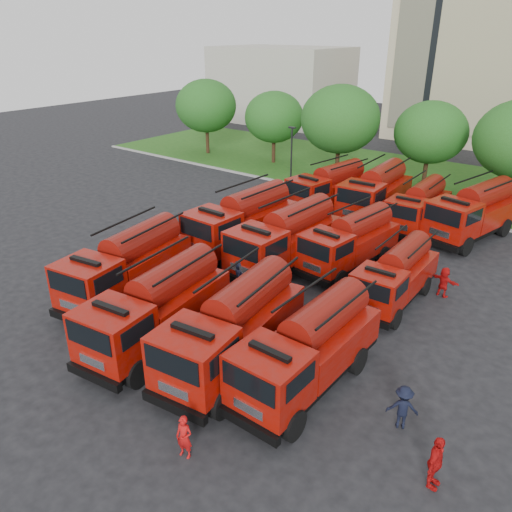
% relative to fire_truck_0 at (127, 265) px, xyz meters
% --- Properties ---
extents(ground, '(140.00, 140.00, 0.00)m').
position_rel_fire_truck_0_xyz_m(ground, '(5.89, 3.41, -1.74)').
color(ground, black).
rests_on(ground, ground).
extents(lawn, '(70.00, 16.00, 0.12)m').
position_rel_fire_truck_0_xyz_m(lawn, '(5.89, 29.41, -1.68)').
color(lawn, '#164A13').
rests_on(lawn, ground).
extents(curb, '(70.00, 0.30, 0.14)m').
position_rel_fire_truck_0_xyz_m(curb, '(5.89, 21.31, -1.67)').
color(curb, gray).
rests_on(curb, ground).
extents(side_building, '(18.00, 12.00, 10.00)m').
position_rel_fire_truck_0_xyz_m(side_building, '(-24.11, 47.41, 3.26)').
color(side_building, '#A7A494').
rests_on(side_building, ground).
extents(tree_0, '(6.30, 6.30, 7.70)m').
position_rel_fire_truck_0_xyz_m(tree_0, '(-18.11, 25.41, 3.28)').
color(tree_0, '#382314').
rests_on(tree_0, ground).
extents(tree_1, '(5.71, 5.71, 6.98)m').
position_rel_fire_truck_0_xyz_m(tree_1, '(-10.11, 26.41, 2.81)').
color(tree_1, '#382314').
rests_on(tree_1, ground).
extents(tree_2, '(6.72, 6.72, 8.22)m').
position_rel_fire_truck_0_xyz_m(tree_2, '(-2.11, 24.91, 3.62)').
color(tree_2, '#382314').
rests_on(tree_2, ground).
extents(tree_3, '(5.88, 5.88, 7.19)m').
position_rel_fire_truck_0_xyz_m(tree_3, '(4.89, 27.41, 2.94)').
color(tree_3, '#382314').
rests_on(tree_3, ground).
extents(lamp_post_0, '(0.60, 0.25, 5.11)m').
position_rel_fire_truck_0_xyz_m(lamp_post_0, '(-4.11, 20.61, 1.16)').
color(lamp_post_0, black).
rests_on(lamp_post_0, ground).
extents(fire_truck_0, '(3.75, 7.90, 3.45)m').
position_rel_fire_truck_0_xyz_m(fire_truck_0, '(0.00, 0.00, 0.00)').
color(fire_truck_0, black).
rests_on(fire_truck_0, ground).
extents(fire_truck_1, '(3.52, 7.80, 3.43)m').
position_rel_fire_truck_0_xyz_m(fire_truck_1, '(4.30, -1.88, -0.01)').
color(fire_truck_1, black).
rests_on(fire_truck_1, ground).
extents(fire_truck_2, '(3.58, 7.95, 3.50)m').
position_rel_fire_truck_0_xyz_m(fire_truck_2, '(7.86, -1.12, 0.02)').
color(fire_truck_2, black).
rests_on(fire_truck_2, ground).
extents(fire_truck_3, '(2.74, 7.27, 3.30)m').
position_rel_fire_truck_0_xyz_m(fire_truck_3, '(10.87, -0.38, -0.08)').
color(fire_truck_3, black).
rests_on(fire_truck_3, ground).
extents(fire_truck_4, '(3.13, 8.07, 3.64)m').
position_rel_fire_truck_0_xyz_m(fire_truck_4, '(0.80, 8.14, 0.09)').
color(fire_truck_4, black).
rests_on(fire_truck_4, ground).
extents(fire_truck_5, '(3.14, 7.96, 3.57)m').
position_rel_fire_truck_0_xyz_m(fire_truck_5, '(4.39, 7.55, 0.06)').
color(fire_truck_5, black).
rests_on(fire_truck_5, ground).
extents(fire_truck_6, '(3.16, 7.18, 3.17)m').
position_rel_fire_truck_0_xyz_m(fire_truck_6, '(7.21, 9.78, -0.14)').
color(fire_truck_6, black).
rests_on(fire_truck_6, ground).
extents(fire_truck_7, '(2.46, 6.42, 2.90)m').
position_rel_fire_truck_0_xyz_m(fire_truck_7, '(10.86, 7.64, -0.28)').
color(fire_truck_7, black).
rests_on(fire_truck_7, ground).
extents(fire_truck_8, '(3.49, 7.60, 3.33)m').
position_rel_fire_truck_0_xyz_m(fire_truck_8, '(1.22, 17.75, -0.06)').
color(fire_truck_8, black).
rests_on(fire_truck_8, ground).
extents(fire_truck_9, '(3.21, 8.01, 3.59)m').
position_rel_fire_truck_0_xyz_m(fire_truck_9, '(4.62, 18.44, 0.07)').
color(fire_truck_9, black).
rests_on(fire_truck_9, ground).
extents(fire_truck_10, '(2.67, 6.93, 3.12)m').
position_rel_fire_truck_0_xyz_m(fire_truck_10, '(7.99, 17.96, -0.17)').
color(fire_truck_10, black).
rests_on(fire_truck_10, ground).
extents(fire_truck_11, '(4.30, 8.17, 3.54)m').
position_rel_fire_truck_0_xyz_m(fire_truck_11, '(11.37, 18.47, 0.04)').
color(fire_truck_11, black).
rests_on(fire_truck_11, ground).
extents(firefighter_0, '(0.64, 0.52, 1.55)m').
position_rel_fire_truck_0_xyz_m(firefighter_0, '(9.71, -5.75, -1.74)').
color(firefighter_0, '#B30D0D').
rests_on(firefighter_0, ground).
extents(firefighter_1, '(0.98, 0.67, 1.84)m').
position_rel_fire_truck_0_xyz_m(firefighter_1, '(4.08, -3.49, -1.74)').
color(firefighter_1, '#B30D0D').
rests_on(firefighter_1, ground).
extents(firefighter_2, '(0.63, 1.09, 1.85)m').
position_rel_fire_truck_0_xyz_m(firefighter_2, '(16.35, -2.06, -1.74)').
color(firefighter_2, '#B30D0D').
rests_on(firefighter_2, ground).
extents(firefighter_3, '(1.20, 0.97, 1.65)m').
position_rel_fire_truck_0_xyz_m(firefighter_3, '(14.63, -0.31, -1.74)').
color(firefighter_3, black).
rests_on(firefighter_3, ground).
extents(firefighter_4, '(0.92, 1.01, 1.73)m').
position_rel_fire_truck_0_xyz_m(firefighter_4, '(4.09, 3.82, -1.74)').
color(firefighter_4, black).
rests_on(firefighter_4, ground).
extents(firefighter_5, '(1.59, 0.98, 1.59)m').
position_rel_fire_truck_0_xyz_m(firefighter_5, '(12.61, 9.71, -1.74)').
color(firefighter_5, '#B30D0D').
rests_on(firefighter_5, ground).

